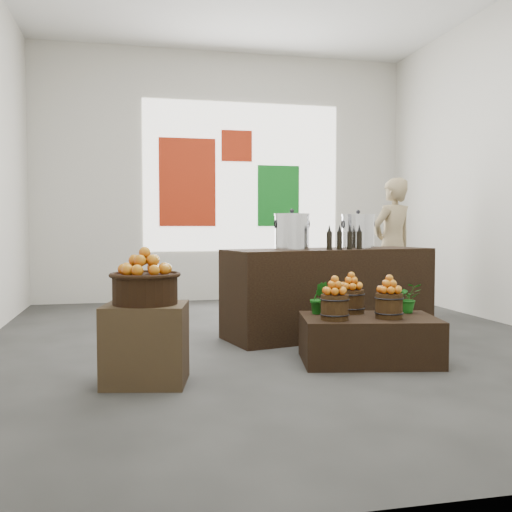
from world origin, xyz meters
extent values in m
plane|color=#3D3E3B|center=(0.00, 0.00, 0.00)|extent=(7.00, 7.00, 0.00)
cube|color=beige|center=(0.00, 3.50, 2.00)|extent=(6.00, 0.04, 4.00)
cube|color=white|center=(0.30, 3.48, 2.00)|extent=(3.20, 0.02, 2.40)
cube|color=#AF260D|center=(-0.60, 3.47, 1.90)|extent=(0.90, 0.04, 1.40)
cube|color=#116F1C|center=(0.90, 3.47, 1.70)|extent=(0.70, 0.04, 1.00)
cube|color=#AF260D|center=(0.20, 3.47, 2.50)|extent=(0.50, 0.04, 0.50)
cube|color=#4D3C23|center=(-1.39, -1.30, 0.31)|extent=(0.70, 0.61, 0.61)
cylinder|color=black|center=(-1.39, -1.30, 0.72)|extent=(0.49, 0.49, 0.22)
cube|color=black|center=(0.55, -1.03, 0.20)|extent=(1.28, 0.93, 0.40)
cylinder|color=#38240F|center=(0.19, -1.13, 0.51)|extent=(0.23, 0.23, 0.22)
cylinder|color=#38240F|center=(0.68, -1.15, 0.51)|extent=(0.23, 0.23, 0.22)
cylinder|color=#38240F|center=(0.47, -0.80, 0.51)|extent=(0.23, 0.23, 0.22)
imported|color=#125813|center=(0.99, -0.89, 0.54)|extent=(0.28, 0.26, 0.28)
imported|color=#125813|center=(0.16, -0.80, 0.55)|extent=(0.19, 0.17, 0.30)
cube|color=black|center=(0.64, 0.24, 0.48)|extent=(2.44, 1.25, 0.95)
cylinder|color=silver|center=(0.17, 0.13, 1.13)|extent=(0.36, 0.36, 0.36)
cylinder|color=silver|center=(1.00, 0.32, 1.13)|extent=(0.36, 0.36, 0.36)
imported|color=#96825C|center=(2.06, 1.64, 0.93)|extent=(0.79, 0.65, 1.87)
camera|label=1|loc=(-1.50, -5.68, 1.20)|focal=40.00mm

